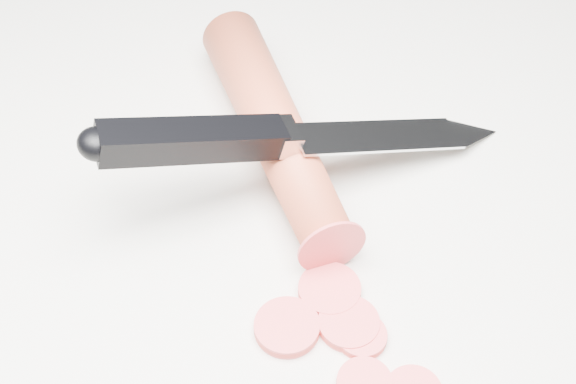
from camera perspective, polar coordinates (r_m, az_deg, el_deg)
ground at (r=0.48m, az=1.14°, el=-6.87°), size 2.40×2.40×0.00m
carrot at (r=0.53m, az=-0.93°, el=4.55°), size 0.08×0.21×0.04m
carrot_slice_1 at (r=0.45m, az=5.46°, el=-13.40°), size 0.03×0.03×0.01m
carrot_slice_2 at (r=0.47m, az=2.97°, el=-6.99°), size 0.04×0.04×0.01m
carrot_slice_3 at (r=0.46m, az=5.26°, el=-10.17°), size 0.03×0.03×0.01m
carrot_slice_4 at (r=0.46m, az=4.34°, el=-9.31°), size 0.04×0.04×0.01m
carrot_slice_5 at (r=0.46m, az=-0.08°, el=-9.59°), size 0.04×0.04×0.01m
kitchen_knife at (r=0.50m, az=1.54°, el=4.35°), size 0.28×0.09×0.09m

